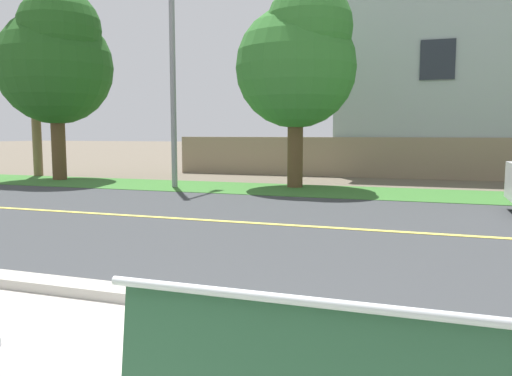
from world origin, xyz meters
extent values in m
plane|color=#665B4C|center=(0.00, 8.00, 0.00)|extent=(140.00, 140.00, 0.00)
cube|color=#ADA89E|center=(0.00, 2.35, 0.06)|extent=(44.00, 0.30, 0.11)
cube|color=#383A3D|center=(0.00, 6.50, 0.00)|extent=(52.00, 8.00, 0.01)
cube|color=#E0CC4C|center=(0.00, 6.50, 0.01)|extent=(48.00, 0.14, 0.01)
cube|color=#38702D|center=(0.00, 11.61, 0.01)|extent=(48.00, 2.80, 0.02)
cylinder|color=silver|center=(1.48, 0.03, 0.99)|extent=(1.92, 0.04, 0.04)
cylinder|color=gray|center=(-5.14, 11.21, 3.94)|extent=(0.16, 0.16, 7.88)
cylinder|color=brown|center=(-9.85, 12.06, 1.15)|extent=(0.45, 0.45, 2.29)
sphere|color=#23561E|center=(-9.85, 12.06, 3.67)|extent=(3.67, 3.67, 3.67)
sphere|color=#23561E|center=(-9.39, 11.78, 4.77)|extent=(2.57, 2.57, 2.57)
cylinder|color=brown|center=(-1.88, 12.29, 1.05)|extent=(0.44, 0.44, 2.11)
sphere|color=#33752D|center=(-1.88, 12.29, 3.37)|extent=(3.37, 3.37, 3.37)
sphere|color=#33752D|center=(-1.46, 12.04, 4.38)|extent=(2.36, 2.36, 2.36)
cylinder|color=brown|center=(-11.61, 13.04, 4.81)|extent=(0.32, 0.32, 9.62)
cube|color=gray|center=(-0.90, 16.29, 0.70)|extent=(13.00, 0.36, 1.40)
cube|color=#232833|center=(1.89, 16.26, 3.94)|extent=(1.10, 0.06, 1.30)
camera|label=1|loc=(1.65, -1.61, 1.56)|focal=35.34mm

